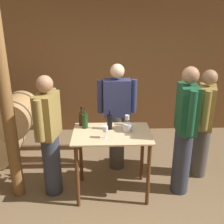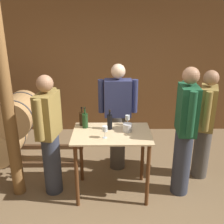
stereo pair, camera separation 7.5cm
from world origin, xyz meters
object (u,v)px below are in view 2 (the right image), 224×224
(person_host, at_px, (118,116))
(wine_glass_near_left, at_px, (105,129))
(wine_bottle_left, at_px, (85,120))
(ice_bucket, at_px, (127,128))
(person_visitor_bearded, at_px, (205,124))
(wooden_post, at_px, (7,101))
(wine_glass_near_center, at_px, (127,118))
(person_visitor_near_door, at_px, (49,134))
(wine_bottle_far_left, at_px, (82,118))
(person_visitor_with_scarf, at_px, (185,131))
(wine_bottle_center, at_px, (110,121))

(person_host, bearing_deg, wine_glass_near_left, -102.98)
(person_host, bearing_deg, wine_bottle_left, -133.62)
(ice_bucket, height_order, person_visitor_bearded, person_visitor_bearded)
(wooden_post, bearing_deg, person_host, 24.90)
(wine_glass_near_center, xyz_separation_m, person_host, (-0.12, 0.39, -0.12))
(wooden_post, xyz_separation_m, wine_glass_near_left, (1.21, -0.15, -0.32))
(wooden_post, relative_size, person_visitor_near_door, 1.62)
(wooden_post, relative_size, person_visitor_bearded, 1.64)
(ice_bucket, bearing_deg, wine_bottle_far_left, 160.34)
(wine_bottle_left, bearing_deg, wine_glass_near_left, -49.41)
(wine_bottle_left, height_order, person_visitor_bearded, person_visitor_bearded)
(wine_bottle_left, relative_size, ice_bucket, 2.41)
(wine_bottle_left, distance_m, person_visitor_with_scarf, 1.32)
(ice_bucket, relative_size, person_visitor_bearded, 0.07)
(wine_bottle_far_left, height_order, person_visitor_with_scarf, person_visitor_with_scarf)
(wine_bottle_center, bearing_deg, wine_bottle_left, 171.58)
(wine_bottle_far_left, height_order, person_visitor_near_door, person_visitor_near_door)
(wine_bottle_far_left, bearing_deg, person_host, 37.67)
(wooden_post, bearing_deg, wine_bottle_far_left, 16.18)
(person_host, distance_m, person_visitor_with_scarf, 1.07)
(person_host, xyz_separation_m, person_visitor_bearded, (1.25, -0.26, -0.02))
(wine_bottle_left, xyz_separation_m, wine_bottle_center, (0.33, -0.05, -0.00))
(wine_bottle_far_left, height_order, wine_bottle_center, wine_bottle_center)
(wine_bottle_far_left, distance_m, wine_glass_near_center, 0.62)
(wooden_post, distance_m, person_visitor_with_scarf, 2.28)
(wine_bottle_far_left, distance_m, ice_bucket, 0.65)
(wooden_post, xyz_separation_m, person_visitor_near_door, (0.48, 0.02, -0.47))
(wooden_post, relative_size, wine_glass_near_left, 17.19)
(wooden_post, xyz_separation_m, wine_glass_near_center, (1.51, 0.25, -0.34))
(wine_bottle_center, height_order, ice_bucket, wine_bottle_center)
(wine_glass_near_center, bearing_deg, wooden_post, -170.48)
(wooden_post, distance_m, wine_bottle_center, 1.32)
(wine_bottle_center, xyz_separation_m, wine_glass_near_center, (0.24, 0.13, -0.00))
(wooden_post, xyz_separation_m, person_host, (1.39, 0.65, -0.46))
(wine_bottle_far_left, distance_m, wine_glass_near_left, 0.52)
(wine_glass_near_left, bearing_deg, wooden_post, 173.10)
(person_host, xyz_separation_m, person_visitor_near_door, (-0.91, -0.62, -0.01))
(wine_glass_near_left, bearing_deg, person_visitor_with_scarf, 7.78)
(wooden_post, xyz_separation_m, person_visitor_bearded, (2.65, 0.39, -0.48))
(person_visitor_near_door, bearing_deg, person_host, 34.30)
(wine_bottle_left, bearing_deg, wooden_post, -169.73)
(wine_glass_near_left, height_order, person_host, person_host)
(ice_bucket, xyz_separation_m, person_visitor_with_scarf, (0.74, -0.05, -0.03))
(wine_glass_near_center, distance_m, person_visitor_with_scarf, 0.78)
(wooden_post, height_order, wine_glass_near_center, wooden_post)
(wine_glass_near_left, height_order, person_visitor_bearded, person_visitor_bearded)
(wine_bottle_far_left, distance_m, person_host, 0.65)
(person_visitor_near_door, bearing_deg, wine_glass_near_center, 12.52)
(wine_glass_near_left, xyz_separation_m, person_host, (0.18, 0.79, -0.13))
(wine_glass_near_center, distance_m, person_visitor_bearded, 1.15)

